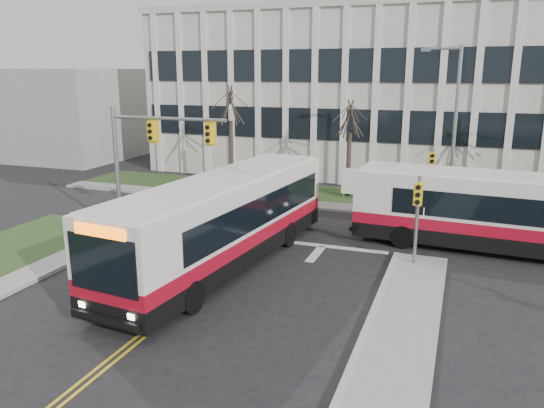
{
  "coord_description": "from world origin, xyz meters",
  "views": [
    {
      "loc": [
        8.75,
        -14.43,
        7.86
      ],
      "look_at": [
        0.8,
        7.39,
        2.0
      ],
      "focal_mm": 35.0,
      "sensor_mm": 36.0,
      "label": 1
    }
  ],
  "objects": [
    {
      "name": "directory_sign",
      "position": [
        2.5,
        17.5,
        1.17
      ],
      "size": [
        1.5,
        0.12,
        2.0
      ],
      "color": "slate",
      "rests_on": "ground"
    },
    {
      "name": "bus_cross",
      "position": [
        10.62,
        10.14,
        1.71
      ],
      "size": [
        12.99,
        3.64,
        3.42
      ],
      "primitive_type": null,
      "rotation": [
        0.0,
        0.0,
        -1.64
      ],
      "color": "silver",
      "rests_on": "ground"
    },
    {
      "name": "bus_main",
      "position": [
        -0.2,
        4.37,
        1.82
      ],
      "size": [
        4.39,
        13.86,
        3.63
      ],
      "primitive_type": null,
      "rotation": [
        0.0,
        0.0,
        -0.11
      ],
      "color": "silver",
      "rests_on": "ground"
    },
    {
      "name": "office_building",
      "position": [
        5.0,
        30.0,
        6.0
      ],
      "size": [
        40.0,
        16.0,
        12.0
      ],
      "primitive_type": "cube",
      "color": "silver",
      "rests_on": "ground"
    },
    {
      "name": "ground",
      "position": [
        0.0,
        0.0,
        0.0
      ],
      "size": [
        120.0,
        120.0,
        0.0
      ],
      "primitive_type": "plane",
      "color": "black",
      "rests_on": "ground"
    },
    {
      "name": "building_lawn",
      "position": [
        5.0,
        18.0,
        0.06
      ],
      "size": [
        44.0,
        5.0,
        0.12
      ],
      "primitive_type": "cube",
      "color": "#29411C",
      "rests_on": "ground"
    },
    {
      "name": "sidewalk_cross",
      "position": [
        5.0,
        15.2,
        0.07
      ],
      "size": [
        44.0,
        1.6,
        0.14
      ],
      "primitive_type": "cube",
      "color": "#9E9B93",
      "rests_on": "ground"
    },
    {
      "name": "mast_arm_signal",
      "position": [
        -5.62,
        7.16,
        4.26
      ],
      "size": [
        6.11,
        0.38,
        6.2
      ],
      "color": "slate",
      "rests_on": "ground"
    },
    {
      "name": "tree_mid",
      "position": [
        2.0,
        18.2,
        4.88
      ],
      "size": [
        1.8,
        1.8,
        6.82
      ],
      "color": "#42352B",
      "rests_on": "ground"
    },
    {
      "name": "signal_pole_near",
      "position": [
        7.2,
        6.9,
        2.5
      ],
      "size": [
        0.34,
        0.39,
        3.8
      ],
      "color": "slate",
      "rests_on": "ground"
    },
    {
      "name": "streetlight",
      "position": [
        8.03,
        16.2,
        5.19
      ],
      "size": [
        2.15,
        0.25,
        9.2
      ],
      "color": "slate",
      "rests_on": "ground"
    },
    {
      "name": "signal_pole_far",
      "position": [
        7.2,
        15.4,
        2.5
      ],
      "size": [
        0.34,
        0.39,
        3.8
      ],
      "color": "slate",
      "rests_on": "ground"
    },
    {
      "name": "tree_left",
      "position": [
        -6.0,
        18.0,
        5.51
      ],
      "size": [
        1.8,
        1.8,
        7.7
      ],
      "color": "#42352B",
      "rests_on": "ground"
    },
    {
      "name": "building_annex",
      "position": [
        -26.0,
        26.0,
        4.0
      ],
      "size": [
        12.0,
        12.0,
        8.0
      ],
      "primitive_type": "cube",
      "color": "#9E9B93",
      "rests_on": "ground"
    }
  ]
}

